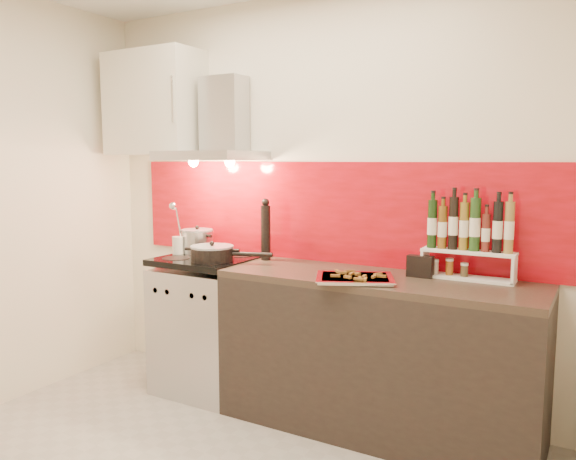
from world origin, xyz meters
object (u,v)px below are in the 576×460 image
Objects in this scene: saute_pan at (213,253)px; baking_tray at (355,278)px; range_stove at (209,325)px; counter at (377,354)px; pepper_mill at (266,230)px; stock_pot at (197,241)px.

saute_pan is 1.01m from baking_tray.
range_stove is 0.51× the size of counter.
pepper_mill reaches higher than baking_tray.
range_stove is 4.13× the size of stock_pot.
saute_pan is at bearing -174.56° from counter.
saute_pan reaches higher than range_stove.
saute_pan is at bearing -134.04° from pepper_mill.
stock_pot is at bearing 144.48° from saute_pan.
counter is 3.54× the size of baking_tray.
pepper_mill is 0.84m from baking_tray.
baking_tray is (0.76, -0.31, -0.18)m from pepper_mill.
pepper_mill is (0.36, 0.15, 0.65)m from range_stove.
range_stove is 0.59m from stock_pot.
stock_pot is 0.55× the size of pepper_mill.
range_stove is at bearing -32.97° from stock_pot.
baking_tray is at bearing -22.01° from pepper_mill.
stock_pot is 0.55m from pepper_mill.
saute_pan is 1.02× the size of baking_tray.
baking_tray reaches higher than range_stove.
baking_tray is at bearing -11.88° from stock_pot.
counter is at bearing 5.44° from saute_pan.
counter is 1.20m from saute_pan.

